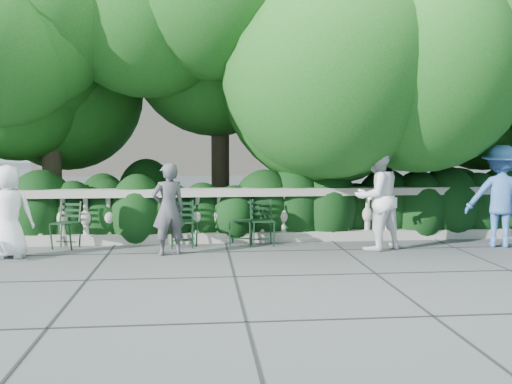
{
  "coord_description": "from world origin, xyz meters",
  "views": [
    {
      "loc": [
        -0.97,
        -8.72,
        1.85
      ],
      "look_at": [
        0.0,
        1.0,
        1.0
      ],
      "focal_mm": 40.0,
      "sensor_mm": 36.0,
      "label": 1
    }
  ],
  "objects": [
    {
      "name": "person_businessman",
      "position": [
        -4.0,
        0.64,
        0.75
      ],
      "size": [
        0.73,
        0.48,
        1.5
      ],
      "primitive_type": "imported",
      "rotation": [
        0.0,
        0.0,
        3.14
      ],
      "color": "white",
      "rests_on": "ground"
    },
    {
      "name": "shrub_hedge",
      "position": [
        0.0,
        3.0,
        0.0
      ],
      "size": [
        15.0,
        2.6,
        1.7
      ],
      "primitive_type": null,
      "color": "black",
      "rests_on": "ground"
    },
    {
      "name": "person_woman_grey",
      "position": [
        -1.48,
        0.67,
        0.76
      ],
      "size": [
        0.64,
        0.52,
        1.52
      ],
      "primitive_type": "imported",
      "rotation": [
        0.0,
        0.0,
        3.47
      ],
      "color": "#45464B",
      "rests_on": "ground"
    },
    {
      "name": "tree_canopy",
      "position": [
        0.69,
        3.19,
        3.96
      ],
      "size": [
        15.04,
        6.52,
        6.78
      ],
      "color": "#3F3023",
      "rests_on": "ground"
    },
    {
      "name": "chair_d",
      "position": [
        -1.27,
        1.18,
        0.0
      ],
      "size": [
        0.44,
        0.48,
        0.84
      ],
      "primitive_type": null,
      "rotation": [
        0.0,
        0.0,
        -0.0
      ],
      "color": "black",
      "rests_on": "ground"
    },
    {
      "name": "person_older_blue",
      "position": [
        4.34,
        0.84,
        0.9
      ],
      "size": [
        1.33,
        1.04,
        1.8
      ],
      "primitive_type": "imported",
      "rotation": [
        0.0,
        0.0,
        2.78
      ],
      "color": "#3864A8",
      "rests_on": "ground"
    },
    {
      "name": "chair_a",
      "position": [
        -1.2,
        1.31,
        0.0
      ],
      "size": [
        0.56,
        0.58,
        0.84
      ],
      "primitive_type": null,
      "rotation": [
        0.0,
        0.0,
        0.28
      ],
      "color": "black",
      "rests_on": "ground"
    },
    {
      "name": "chair_b",
      "position": [
        -3.34,
        1.27,
        0.0
      ],
      "size": [
        0.56,
        0.58,
        0.84
      ],
      "primitive_type": null,
      "rotation": [
        0.0,
        0.0,
        -0.28
      ],
      "color": "black",
      "rests_on": "ground"
    },
    {
      "name": "ground",
      "position": [
        0.0,
        0.0,
        0.0
      ],
      "size": [
        90.0,
        90.0,
        0.0
      ],
      "primitive_type": "plane",
      "color": "#4B4D52",
      "rests_on": "ground"
    },
    {
      "name": "chair_e",
      "position": [
        0.16,
        1.19,
        0.0
      ],
      "size": [
        0.47,
        0.5,
        0.84
      ],
      "primitive_type": null,
      "rotation": [
        0.0,
        0.0,
        0.06
      ],
      "color": "black",
      "rests_on": "ground"
    },
    {
      "name": "balustrade",
      "position": [
        0.0,
        1.8,
        0.49
      ],
      "size": [
        12.0,
        0.44,
        1.0
      ],
      "color": "#9E998E",
      "rests_on": "ground"
    },
    {
      "name": "chair_c",
      "position": [
        -0.26,
        1.31,
        0.0
      ],
      "size": [
        0.53,
        0.56,
        0.84
      ],
      "primitive_type": null,
      "rotation": [
        0.0,
        0.0,
        -0.21
      ],
      "color": "black",
      "rests_on": "ground"
    },
    {
      "name": "person_casual_man",
      "position": [
        2.06,
        0.78,
        0.91
      ],
      "size": [
        1.1,
        1.0,
        1.83
      ],
      "primitive_type": "imported",
      "rotation": [
        0.0,
        0.0,
        3.58
      ],
      "color": "white",
      "rests_on": "ground"
    }
  ]
}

